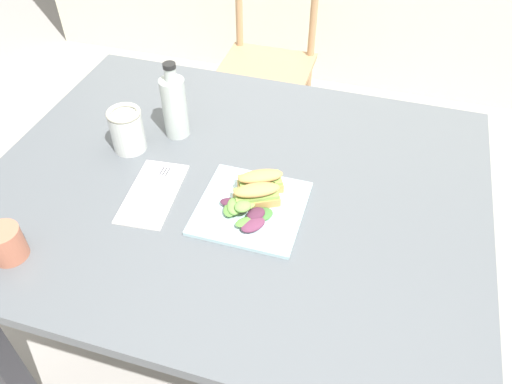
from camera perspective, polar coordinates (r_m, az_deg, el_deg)
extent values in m
plane|color=gray|center=(1.85, 2.00, -15.31)|extent=(7.59, 7.59, 0.00)
cube|color=#51565B|center=(1.26, -2.59, 0.54)|extent=(1.23, 0.99, 0.03)
cube|color=#2D2D33|center=(1.98, -13.40, 3.88)|extent=(0.07, 0.07, 0.71)
cube|color=#2D2D33|center=(1.80, 19.16, -2.68)|extent=(0.07, 0.07, 0.71)
cylinder|color=tan|center=(2.32, -4.34, 7.32)|extent=(0.03, 0.03, 0.43)
cylinder|color=tan|center=(2.24, 3.92, 5.88)|extent=(0.03, 0.03, 0.43)
cylinder|color=tan|center=(2.58, -1.79, 11.64)|extent=(0.03, 0.03, 0.43)
cylinder|color=tan|center=(2.51, 5.74, 10.43)|extent=(0.03, 0.03, 0.43)
cube|color=tan|center=(2.29, 0.94, 13.61)|extent=(0.40, 0.40, 0.02)
cylinder|color=tan|center=(2.39, -1.96, 20.85)|extent=(0.03, 0.03, 0.42)
cylinder|color=tan|center=(2.31, 6.60, 19.82)|extent=(0.03, 0.03, 0.42)
cube|color=silver|center=(1.18, -0.56, -1.81)|extent=(0.24, 0.24, 0.01)
cube|color=tan|center=(1.17, 0.08, -0.94)|extent=(0.11, 0.09, 0.02)
cube|color=#84A84C|center=(1.17, 0.02, -0.17)|extent=(0.11, 0.09, 0.01)
ellipsoid|color=tan|center=(1.15, 0.08, 0.24)|extent=(0.12, 0.09, 0.02)
cube|color=tan|center=(1.21, 0.51, 0.62)|extent=(0.11, 0.09, 0.02)
cube|color=#84A84C|center=(1.20, 0.45, 1.37)|extent=(0.11, 0.09, 0.01)
ellipsoid|color=tan|center=(1.19, 0.52, 1.79)|extent=(0.12, 0.09, 0.02)
ellipsoid|color=#3D7033|center=(1.17, -0.09, -1.49)|extent=(0.05, 0.06, 0.01)
ellipsoid|color=#518438|center=(1.15, -2.93, -1.99)|extent=(0.04, 0.05, 0.01)
ellipsoid|color=#3D7033|center=(1.15, 0.96, -2.61)|extent=(0.06, 0.06, 0.01)
ellipsoid|color=#602D47|center=(1.12, -0.35, -3.71)|extent=(0.07, 0.07, 0.02)
ellipsoid|color=#6B9E47|center=(1.15, -2.45, -1.61)|extent=(0.05, 0.06, 0.02)
ellipsoid|color=#602D47|center=(1.18, -0.70, -0.67)|extent=(0.05, 0.05, 0.02)
ellipsoid|color=#84A84C|center=(1.16, -1.13, -1.29)|extent=(0.06, 0.06, 0.01)
ellipsoid|color=#4C2338|center=(1.17, -2.86, -1.19)|extent=(0.05, 0.03, 0.01)
ellipsoid|color=#4C2338|center=(1.14, -0.01, -2.49)|extent=(0.05, 0.06, 0.02)
ellipsoid|color=#6B9E47|center=(1.13, -1.51, -1.62)|extent=(0.05, 0.05, 0.02)
ellipsoid|color=#518438|center=(1.12, -1.21, -3.39)|extent=(0.05, 0.05, 0.01)
cube|color=silver|center=(1.24, -11.63, -0.12)|extent=(0.14, 0.24, 0.00)
cube|color=silver|center=(1.23, -12.07, -0.70)|extent=(0.02, 0.14, 0.00)
cube|color=silver|center=(1.29, -10.40, 2.07)|extent=(0.03, 0.05, 0.00)
cube|color=#38383D|center=(1.29, -9.97, 2.28)|extent=(0.00, 0.03, 0.00)
cube|color=#38383D|center=(1.29, -10.30, 2.34)|extent=(0.00, 0.03, 0.00)
cube|color=#38383D|center=(1.29, -10.62, 2.40)|extent=(0.00, 0.03, 0.00)
cylinder|color=#472819|center=(1.39, -9.09, 8.55)|extent=(0.06, 0.06, 0.12)
cylinder|color=#B2BCB7|center=(1.37, -9.20, 9.41)|extent=(0.07, 0.07, 0.17)
cylinder|color=#B2BCB7|center=(1.32, -9.70, 13.05)|extent=(0.03, 0.03, 0.04)
cylinder|color=black|center=(1.31, -9.83, 13.94)|extent=(0.03, 0.03, 0.01)
cylinder|color=#995623|center=(1.37, -14.30, 6.28)|extent=(0.08, 0.08, 0.09)
cylinder|color=silver|center=(1.36, -14.37, 6.63)|extent=(0.09, 0.09, 0.11)
torus|color=#B7B29E|center=(1.33, -14.82, 8.67)|extent=(0.09, 0.09, 0.01)
cylinder|color=#B2664C|center=(1.18, -26.49, -5.25)|extent=(0.07, 0.07, 0.08)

